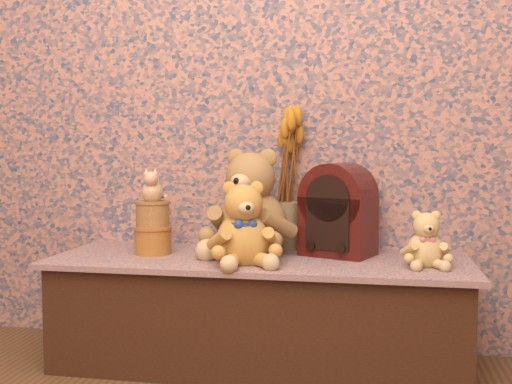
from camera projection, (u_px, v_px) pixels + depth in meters
display_shelf at (259, 312)px, 2.22m from camera, size 1.49×0.53×0.39m
teddy_large at (253, 198)px, 2.25m from camera, size 0.43×0.47×0.42m
teddy_medium at (243, 220)px, 2.08m from camera, size 0.33×0.36×0.30m
teddy_small at (426, 236)px, 2.04m from camera, size 0.18×0.21×0.20m
cathedral_radio at (338, 209)px, 2.24m from camera, size 0.29×0.25×0.34m
ceramic_vase at (285, 226)px, 2.38m from camera, size 0.14×0.14×0.18m
dried_stalks at (285, 149)px, 2.35m from camera, size 0.24×0.24×0.41m
biscuit_tin_lower at (153, 240)px, 2.28m from camera, size 0.18×0.18×0.10m
biscuit_tin_upper at (153, 215)px, 2.27m from camera, size 0.13×0.13×0.10m
cat_figurine at (152, 185)px, 2.26m from camera, size 0.11×0.12×0.13m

